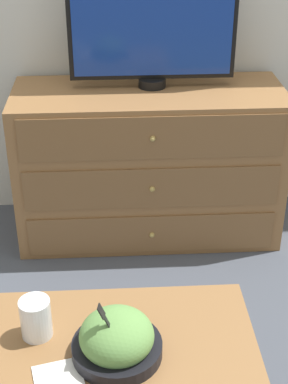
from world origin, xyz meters
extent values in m
plane|color=#474C56|center=(0.00, 0.00, 0.00)|extent=(12.00, 12.00, 0.00)
cube|color=olive|center=(-0.14, -0.26, 0.35)|extent=(1.19, 0.46, 0.71)
cube|color=brown|center=(-0.14, -0.49, 0.12)|extent=(1.10, 0.01, 0.19)
sphere|color=tan|center=(-0.14, -0.50, 0.12)|extent=(0.02, 0.02, 0.02)
cube|color=brown|center=(-0.14, -0.49, 0.35)|extent=(1.10, 0.01, 0.19)
sphere|color=tan|center=(-0.14, -0.50, 0.35)|extent=(0.02, 0.02, 0.02)
cube|color=brown|center=(-0.14, -0.49, 0.59)|extent=(1.10, 0.01, 0.19)
sphere|color=tan|center=(-0.14, -0.50, 0.59)|extent=(0.02, 0.02, 0.02)
cylinder|color=black|center=(-0.12, -0.21, 0.73)|extent=(0.12, 0.12, 0.04)
cube|color=black|center=(-0.12, -0.20, 0.98)|extent=(0.71, 0.04, 0.47)
cube|color=navy|center=(-0.12, -0.22, 0.98)|extent=(0.67, 0.01, 0.43)
cube|color=olive|center=(-0.36, -1.51, 0.44)|extent=(0.86, 0.48, 0.02)
cylinder|color=brown|center=(0.03, -1.31, 0.22)|extent=(0.04, 0.04, 0.43)
cylinder|color=black|center=(-0.31, -1.54, 0.47)|extent=(0.24, 0.24, 0.04)
ellipsoid|color=#66994C|center=(-0.31, -1.54, 0.52)|extent=(0.19, 0.19, 0.13)
cube|color=black|center=(-0.31, -1.57, 0.55)|extent=(0.07, 0.02, 0.15)
cube|color=black|center=(-0.34, -1.57, 0.62)|extent=(0.02, 0.03, 0.03)
cylinder|color=white|center=(-0.52, -1.46, 0.49)|extent=(0.08, 0.08, 0.07)
cylinder|color=white|center=(-0.52, -1.46, 0.51)|extent=(0.08, 0.08, 0.11)
cube|color=white|center=(-0.45, -1.62, 0.45)|extent=(0.15, 0.15, 0.00)
camera|label=1|loc=(-0.30, -2.67, 1.59)|focal=55.00mm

